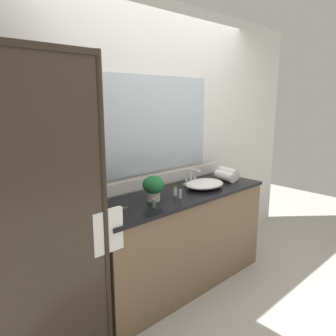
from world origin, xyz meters
TOP-DOWN VIEW (x-y plane):
  - ground_plane at (0.00, 0.00)m, footprint 8.00×8.00m
  - wall_back_with_mirror at (0.00, 0.34)m, footprint 4.40×0.06m
  - vanity_cabinet at (0.00, 0.01)m, footprint 1.80×0.58m
  - shower_enclosure at (-1.28, -0.19)m, footprint 1.20×0.59m
  - sink_basin at (0.29, -0.04)m, footprint 0.41×0.32m
  - faucet at (0.29, 0.13)m, footprint 0.17×0.14m
  - potted_plant at (-0.32, -0.01)m, footprint 0.18×0.18m
  - amenity_bottle_shampoo at (-0.11, -0.12)m, footprint 0.03×0.03m
  - amenity_bottle_conditioner at (-0.09, -0.03)m, footprint 0.03×0.03m
  - amenity_bottle_lotion at (-0.43, -0.14)m, footprint 0.03×0.03m
  - rolled_towel_near_edge at (0.76, 0.03)m, footprint 0.17×0.26m
  - rolled_towel_middle at (0.65, -0.01)m, footprint 0.14×0.25m

SIDE VIEW (x-z plane):
  - ground_plane at x=0.00m, z-range 0.00..0.00m
  - vanity_cabinet at x=0.00m, z-range 0.00..0.90m
  - amenity_bottle_lotion at x=-0.43m, z-range 0.90..0.97m
  - amenity_bottle_conditioner at x=-0.09m, z-range 0.90..0.98m
  - sink_basin at x=0.29m, z-range 0.90..0.97m
  - amenity_bottle_shampoo at x=-0.11m, z-range 0.90..1.00m
  - rolled_towel_middle at x=0.65m, z-range 0.90..1.00m
  - faucet at x=0.29m, z-range 0.87..1.03m
  - rolled_towel_near_edge at x=0.76m, z-range 0.90..1.01m
  - shower_enclosure at x=-1.28m, z-range 0.02..2.02m
  - potted_plant at x=-0.32m, z-range 0.92..1.13m
  - wall_back_with_mirror at x=0.00m, z-range 0.00..2.60m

